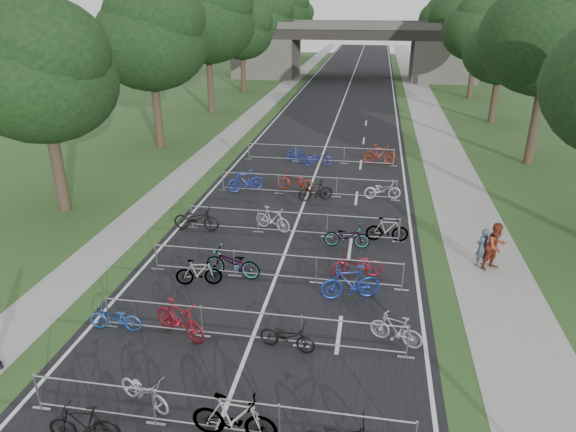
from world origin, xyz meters
name	(u,v)px	position (x,y,z in m)	size (l,w,h in m)	color
road	(345,97)	(0.00, 50.00, 0.01)	(11.00, 140.00, 0.01)	black
sidewalk_right	(422,100)	(8.00, 50.00, 0.01)	(3.00, 140.00, 0.01)	gray
sidewalk_left	(275,95)	(-7.50, 50.00, 0.01)	(2.00, 140.00, 0.01)	gray
lane_markings	(345,97)	(0.00, 50.00, 0.00)	(0.12, 140.00, 0.00)	silver
overpass_bridge	(353,50)	(0.00, 65.00, 3.53)	(31.00, 8.00, 7.05)	#4B4743
tree_left_0	(42,75)	(-11.39, 15.93, 6.49)	(6.72, 6.72, 10.25)	#33261C
tree_left_1	(151,38)	(-11.39, 27.93, 7.30)	(7.56, 7.56, 11.53)	#33261C
tree_right_1	(555,31)	(13.11, 27.93, 7.90)	(8.18, 8.18, 12.47)	#33261C
tree_left_2	(207,18)	(-11.39, 39.93, 8.12)	(8.40, 8.40, 12.81)	#33261C
tree_right_2	(504,49)	(13.11, 39.93, 5.95)	(6.16, 6.16, 9.39)	#33261C
tree_left_3	(243,31)	(-11.39, 51.93, 6.49)	(6.72, 6.72, 10.25)	#33261C
tree_right_3	(479,28)	(13.11, 51.93, 6.92)	(7.17, 7.17, 10.93)	#33261C
tree_left_4	(265,19)	(-11.39, 63.93, 7.30)	(7.56, 7.56, 11.53)	#33261C
tree_right_4	(463,15)	(13.11, 63.93, 7.90)	(8.18, 8.18, 12.47)	#33261C
tree_left_5	(282,10)	(-11.39, 75.93, 8.12)	(8.40, 8.40, 12.81)	#33261C
tree_right_5	(450,27)	(13.11, 75.93, 5.95)	(6.16, 6.16, 9.39)	#33261C
tree_left_6	(294,19)	(-11.39, 87.93, 6.49)	(6.72, 6.72, 10.25)	#33261C
tree_right_6	(442,17)	(13.11, 87.93, 6.92)	(7.17, 7.17, 10.93)	#33261C
barrier_row_1	(215,415)	(0.00, 3.60, 0.55)	(9.70, 0.08, 1.10)	#A7A9AF
barrier_row_2	(251,327)	(0.00, 7.20, 0.55)	(9.70, 0.08, 1.10)	#A7A9AF
barrier_row_3	(275,267)	(0.00, 11.00, 0.55)	(9.70, 0.08, 1.10)	#A7A9AF
barrier_row_4	(292,223)	(0.00, 15.00, 0.55)	(9.70, 0.08, 1.10)	#A7A9AF
barrier_row_5	(307,186)	(0.00, 20.00, 0.55)	(9.70, 0.08, 1.10)	#A7A9AF
barrier_row_6	(320,154)	(0.00, 26.00, 0.55)	(9.70, 0.08, 1.10)	#A7A9AF
bike_4	(84,424)	(-2.93, 2.85, 0.51)	(0.48, 1.71, 1.03)	black
bike_5	(144,391)	(-2.04, 4.18, 0.45)	(0.59, 1.69, 0.89)	#9C9EA3
bike_6	(234,418)	(0.49, 3.50, 0.62)	(0.59, 2.08, 1.25)	#A7A9AF
bike_8	(115,318)	(-4.30, 7.06, 0.44)	(0.59, 1.68, 0.88)	#1C4C9D
bike_9	(180,319)	(-2.19, 7.10, 0.62)	(0.58, 2.06, 1.24)	maroon
bike_10	(287,336)	(1.14, 7.03, 0.45)	(0.60, 1.72, 0.90)	black
bike_11	(396,330)	(4.30, 7.84, 0.49)	(0.46, 1.65, 0.99)	#A1A1A9
bike_12	(199,273)	(-2.63, 10.17, 0.51)	(0.48, 1.68, 1.01)	#A7A9AF
bike_13	(233,263)	(-1.59, 10.96, 0.56)	(0.74, 2.13, 1.12)	#A7A9AF
bike_14	(350,283)	(2.81, 10.14, 0.63)	(0.59, 2.10, 1.26)	navy
bike_15	(357,265)	(2.98, 11.71, 0.50)	(0.67, 1.92, 1.01)	maroon
bike_16	(196,219)	(-4.30, 14.78, 0.54)	(0.72, 2.07, 1.09)	black
bike_17	(272,219)	(-0.94, 15.32, 0.55)	(0.51, 1.82, 1.09)	#A8A8B0
bike_18	(347,236)	(2.44, 14.17, 0.50)	(0.66, 1.89, 0.99)	#A7A9AF
bike_19	(387,230)	(4.10, 15.02, 0.54)	(0.51, 1.80, 1.08)	#A7A9AF
bike_20	(245,181)	(-3.36, 20.04, 0.60)	(0.56, 1.99, 1.20)	navy
bike_21	(296,181)	(-0.71, 20.63, 0.53)	(0.70, 2.00, 1.05)	maroon
bike_22	(316,191)	(0.52, 19.33, 0.54)	(0.51, 1.80, 1.08)	black
bike_23	(382,190)	(3.91, 20.14, 0.50)	(0.66, 1.89, 0.99)	silver
bike_25	(297,155)	(-1.43, 25.88, 0.49)	(0.46, 1.62, 0.98)	navy
bike_26	(319,159)	(0.00, 25.33, 0.47)	(0.62, 1.78, 0.93)	navy
bike_27	(380,154)	(3.74, 26.35, 0.62)	(0.59, 2.07, 1.25)	maroon
pedestrian_a	(482,248)	(7.66, 13.40, 0.78)	(0.57, 0.37, 1.56)	#374252
pedestrian_b	(496,247)	(8.11, 13.21, 0.95)	(0.92, 0.72, 1.89)	maroon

